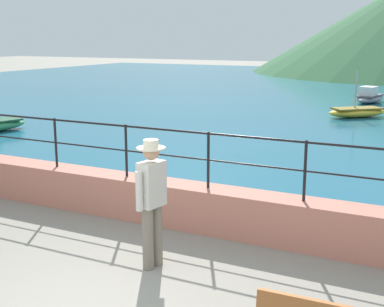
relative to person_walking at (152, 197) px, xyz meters
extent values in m
cube|color=tan|center=(0.07, 1.61, -0.63)|extent=(20.00, 0.56, 0.70)
cylinder|color=black|center=(-3.00, 1.61, 0.17)|extent=(0.04, 0.04, 0.90)
cylinder|color=black|center=(-1.47, 1.61, 0.17)|extent=(0.04, 0.04, 0.90)
cylinder|color=black|center=(0.07, 1.61, 0.17)|extent=(0.04, 0.04, 0.90)
cylinder|color=black|center=(1.60, 1.61, 0.17)|extent=(0.04, 0.04, 0.90)
cylinder|color=black|center=(0.07, 1.61, 0.59)|extent=(18.40, 0.04, 0.04)
cylinder|color=black|center=(0.07, 1.61, 0.17)|extent=(18.40, 0.03, 0.03)
cylinder|color=slate|center=(0.02, 0.09, -0.55)|extent=(0.15, 0.15, 0.86)
cylinder|color=slate|center=(-0.02, -0.09, -0.55)|extent=(0.15, 0.15, 0.86)
cube|color=beige|center=(0.00, 0.00, 0.18)|extent=(0.28, 0.39, 0.60)
cylinder|color=beige|center=(0.04, 0.24, 0.14)|extent=(0.09, 0.09, 0.52)
cylinder|color=beige|center=(-0.04, -0.24, 0.14)|extent=(0.09, 0.09, 0.52)
sphere|color=tan|center=(0.00, 0.00, 0.61)|extent=(0.22, 0.22, 0.22)
cylinder|color=beige|center=(0.00, 0.00, 0.66)|extent=(0.38, 0.38, 0.02)
cylinder|color=beige|center=(0.00, 0.00, 0.72)|extent=(0.20, 0.20, 0.10)
ellipsoid|color=gold|center=(0.16, 14.73, -0.74)|extent=(2.32, 2.20, 0.36)
cube|color=brown|center=(0.16, 14.73, -0.59)|extent=(1.89, 1.79, 0.06)
cylinder|color=#B2A899|center=(0.09, 14.67, 0.13)|extent=(0.06, 0.06, 1.37)
ellipsoid|color=gray|center=(-0.08, 19.61, -0.74)|extent=(1.33, 2.43, 0.36)
cube|color=#4D4D51|center=(-0.08, 19.61, -0.59)|extent=(1.10, 1.95, 0.06)
cube|color=silver|center=(-0.13, 19.36, -0.36)|extent=(0.77, 0.91, 0.40)
camera|label=1|loc=(3.42, -5.64, 2.06)|focal=49.05mm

